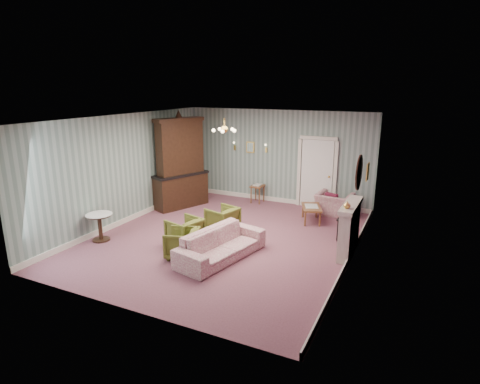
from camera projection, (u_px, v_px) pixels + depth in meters
The scene contains 27 objects.
floor at pixel (226, 238), 9.61m from camera, with size 7.00×7.00×0.00m, color #844D5D.
ceiling at pixel (224, 118), 8.85m from camera, with size 7.00×7.00×0.00m, color white.
wall_back at pixel (277, 157), 12.28m from camera, with size 6.00×6.00×0.00m, color slate.
wall_front at pixel (122, 228), 6.18m from camera, with size 6.00×6.00×0.00m, color slate.
wall_left at pixel (125, 169), 10.47m from camera, with size 7.00×7.00×0.00m, color slate.
wall_right at pixel (356, 196), 7.98m from camera, with size 7.00×7.00×0.00m, color slate.
wall_right_floral at pixel (355, 196), 7.99m from camera, with size 7.00×7.00×0.00m, color #A95485.
door at pixel (317, 173), 11.80m from camera, with size 1.12×0.12×2.16m, color white, non-canonical shape.
olive_chair_a at pixel (182, 242), 8.50m from camera, with size 0.67×0.62×0.69m, color brown.
olive_chair_b at pixel (185, 230), 9.16m from camera, with size 0.69×0.65×0.71m, color brown.
olive_chair_c at pixel (222, 218), 10.01m from camera, with size 0.68×0.64×0.70m, color brown.
sofa_chintz at pixel (221, 240), 8.42m from camera, with size 2.16×0.63×0.84m, color #953C5A.
wingback_chair at pixel (335, 200), 11.26m from camera, with size 0.98×0.63×0.85m, color #953C5A.
dresser at pixel (180, 161), 11.76m from camera, with size 0.60×1.72×2.87m, color black, non-canonical shape.
fireplace at pixel (349, 229), 8.62m from camera, with size 0.30×1.40×1.16m, color beige, non-canonical shape.
mantel_vase at pixel (347, 205), 8.10m from camera, with size 0.15×0.15×0.15m, color gold.
oval_mirror at pixel (359, 172), 8.24m from camera, with size 0.04×0.76×0.84m, color white, non-canonical shape.
framed_print at pixel (368, 172), 9.48m from camera, with size 0.04×0.34×0.42m, color gold, non-canonical shape.
coffee_table at pixel (311, 214), 10.72m from camera, with size 0.48×0.87×0.44m, color brown, non-canonical shape.
side_table_black at pixel (345, 229), 9.42m from camera, with size 0.37×0.37×0.55m, color black, non-canonical shape.
pedestal_table at pixel (100, 227), 9.40m from camera, with size 0.62×0.62×0.67m, color black, non-canonical shape.
nesting_table at pixel (258, 193), 12.48m from camera, with size 0.37×0.47×0.61m, color brown, non-canonical shape.
gilt_mirror_back at pixel (250, 147), 12.55m from camera, with size 0.28×0.06×0.36m, color gold, non-canonical shape.
sconce_left at pixel (234, 146), 12.76m from camera, with size 0.16×0.12×0.30m, color gold, non-canonical shape.
sconce_right at pixel (266, 148), 12.30m from camera, with size 0.16×0.12×0.30m, color gold, non-canonical shape.
chandelier at pixel (224, 130), 8.92m from camera, with size 0.56×0.56×0.36m, color gold, non-canonical shape.
burgundy_cushion at pixel (332, 200), 11.13m from camera, with size 0.38×0.10×0.38m, color maroon.
Camera 1 is at (4.18, -7.95, 3.62)m, focal length 29.44 mm.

